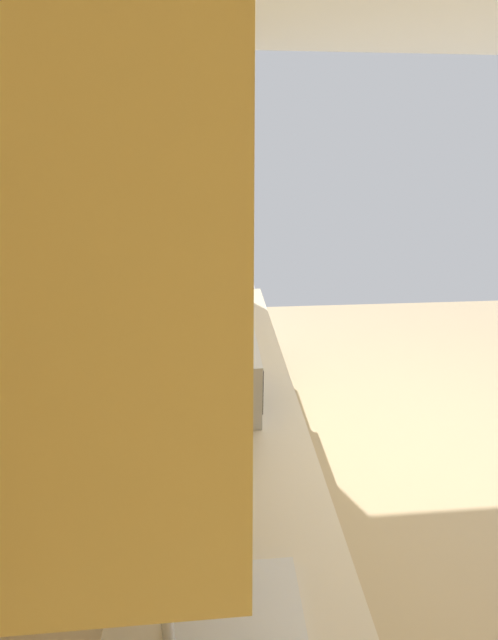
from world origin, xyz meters
The scene contains 8 objects.
ground_plane centered at (0.00, 0.00, 0.00)m, with size 6.71×6.71×0.00m, color tan.
wall_back centered at (0.00, 1.75, 1.41)m, with size 4.31×0.12×2.82m, color #F1C97E.
counter_run centered at (-0.37, 1.37, 0.46)m, with size 3.44×0.66×0.93m.
upper_cabinets centered at (-0.37, 1.52, 1.80)m, with size 2.41×0.32×0.58m.
window_back_wall centered at (-1.35, 1.68, 1.28)m, with size 0.43×0.02×0.57m.
oven_range centered at (1.64, 1.39, 0.48)m, with size 0.61×0.61×1.11m.
microwave centered at (-0.31, 1.39, 1.07)m, with size 0.45×0.33×0.29m.
bowl centered at (0.58, 1.29, 0.95)m, with size 0.16×0.16×0.05m.
Camera 1 is at (-1.85, 1.39, 1.96)m, focal length 22.15 mm.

